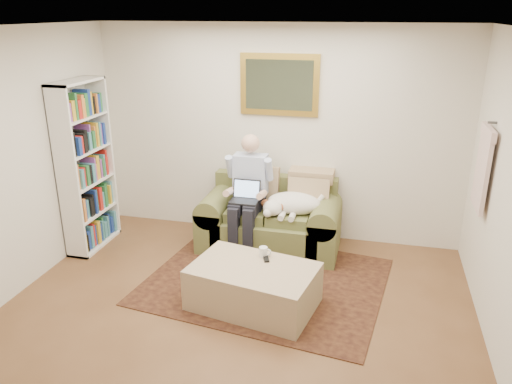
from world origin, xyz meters
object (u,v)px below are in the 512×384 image
at_px(ottoman, 253,286).
at_px(bookshelf, 86,167).
at_px(sleeping_dog, 294,203).
at_px(coffee_mug, 263,252).
at_px(laptop, 246,195).
at_px(seated_man, 247,196).
at_px(sofa, 270,225).

distance_m(ottoman, bookshelf, 2.53).
bearing_deg(sleeping_dog, ottoman, -98.17).
bearing_deg(sleeping_dog, coffee_mug, -97.76).
height_order(laptop, ottoman, laptop).
bearing_deg(seated_man, bookshelf, -170.98).
relative_size(laptop, sleeping_dog, 0.47).
bearing_deg(ottoman, sleeping_dog, 81.83).
bearing_deg(laptop, bookshelf, -172.90).
xyz_separation_m(laptop, sleeping_dog, (0.54, 0.13, -0.10)).
bearing_deg(coffee_mug, ottoman, -99.85).
height_order(coffee_mug, bookshelf, bookshelf).
xyz_separation_m(sofa, ottoman, (0.12, -1.30, -0.07)).
height_order(seated_man, laptop, seated_man).
height_order(sofa, bookshelf, bookshelf).
bearing_deg(laptop, seated_man, 90.00).
bearing_deg(ottoman, sofa, 95.29).
bearing_deg(sleeping_dog, laptop, -166.36).
bearing_deg(seated_man, coffee_mug, -65.89).
relative_size(laptop, ottoman, 0.27).
bearing_deg(sleeping_dog, bookshelf, -171.41).
relative_size(coffee_mug, bookshelf, 0.05).
relative_size(laptop, coffee_mug, 3.20).
bearing_deg(coffee_mug, sleeping_dog, 82.24).
xyz_separation_m(seated_man, sleeping_dog, (0.54, 0.07, -0.06)).
xyz_separation_m(sofa, bookshelf, (-2.12, -0.45, 0.72)).
bearing_deg(laptop, coffee_mug, -64.30).
bearing_deg(seated_man, sofa, 31.45).
bearing_deg(bookshelf, ottoman, -20.87).
relative_size(sleeping_dog, bookshelf, 0.34).
distance_m(sofa, coffee_mug, 1.09).
relative_size(sleeping_dog, coffee_mug, 6.79).
bearing_deg(bookshelf, seated_man, 9.02).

